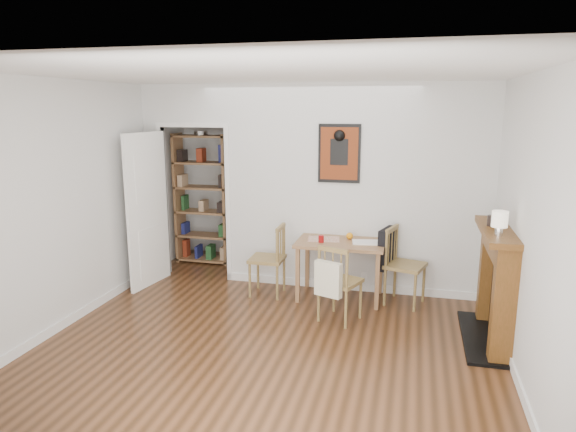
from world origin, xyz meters
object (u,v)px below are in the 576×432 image
(chair_front, at_px, (339,282))
(mantel_lamp, at_px, (500,221))
(orange_fruit, at_px, (350,236))
(chair_right, at_px, (404,265))
(red_glass, at_px, (321,239))
(ceramic_jar_a, at_px, (492,221))
(chair_left, at_px, (267,260))
(bookshelf, at_px, (203,200))
(dining_table, at_px, (341,248))
(notebook, at_px, (365,242))
(fireplace, at_px, (497,282))
(ceramic_jar_b, at_px, (497,218))

(chair_front, height_order, mantel_lamp, mantel_lamp)
(mantel_lamp, bearing_deg, orange_fruit, 140.85)
(orange_fruit, bearing_deg, chair_right, -11.80)
(orange_fruit, bearing_deg, red_glass, -143.55)
(chair_right, relative_size, orange_fruit, 11.25)
(red_glass, relative_size, ceramic_jar_a, 0.82)
(chair_left, xyz_separation_m, chair_right, (1.66, 0.09, 0.03))
(bookshelf, bearing_deg, ceramic_jar_a, -24.38)
(mantel_lamp, bearing_deg, ceramic_jar_a, 91.53)
(dining_table, relative_size, chair_left, 1.17)
(chair_left, height_order, ceramic_jar_a, ceramic_jar_a)
(ceramic_jar_a, bearing_deg, notebook, 151.51)
(chair_right, distance_m, mantel_lamp, 1.60)
(chair_right, relative_size, bookshelf, 0.48)
(bookshelf, relative_size, fireplace, 1.55)
(orange_fruit, bearing_deg, chair_left, -167.04)
(chair_left, relative_size, chair_front, 1.03)
(chair_left, relative_size, mantel_lamp, 3.94)
(chair_right, distance_m, ceramic_jar_a, 1.31)
(dining_table, bearing_deg, bookshelf, 155.28)
(notebook, bearing_deg, fireplace, -29.82)
(chair_front, distance_m, notebook, 0.77)
(chair_left, height_order, red_glass, chair_left)
(chair_right, xyz_separation_m, fireplace, (0.92, -0.78, 0.13))
(dining_table, relative_size, ceramic_jar_b, 11.68)
(dining_table, xyz_separation_m, mantel_lamp, (1.60, -1.10, 0.67))
(chair_right, xyz_separation_m, ceramic_jar_b, (0.92, -0.49, 0.72))
(chair_right, distance_m, orange_fruit, 0.73)
(ceramic_jar_b, bearing_deg, chair_front, -173.31)
(ceramic_jar_b, bearing_deg, orange_fruit, 158.34)
(mantel_lamp, distance_m, ceramic_jar_a, 0.41)
(mantel_lamp, bearing_deg, ceramic_jar_b, 83.34)
(ceramic_jar_b, bearing_deg, ceramic_jar_a, -111.62)
(mantel_lamp, relative_size, ceramic_jar_a, 2.16)
(fireplace, height_order, mantel_lamp, mantel_lamp)
(red_glass, distance_m, ceramic_jar_b, 1.98)
(orange_fruit, relative_size, mantel_lamp, 0.36)
(ceramic_jar_a, distance_m, ceramic_jar_b, 0.22)
(notebook, relative_size, ceramic_jar_a, 2.90)
(fireplace, distance_m, red_glass, 2.03)
(bookshelf, height_order, ceramic_jar_b, bookshelf)
(chair_right, distance_m, notebook, 0.52)
(bookshelf, distance_m, ceramic_jar_b, 4.19)
(chair_left, xyz_separation_m, mantel_lamp, (2.50, -1.00, 0.85))
(ceramic_jar_a, height_order, ceramic_jar_b, ceramic_jar_a)
(chair_right, height_order, ceramic_jar_b, ceramic_jar_b)
(orange_fruit, relative_size, ceramic_jar_b, 0.92)
(chair_right, xyz_separation_m, ceramic_jar_a, (0.83, -0.69, 0.73))
(bookshelf, bearing_deg, red_glass, -29.41)
(chair_right, height_order, orange_fruit, chair_right)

